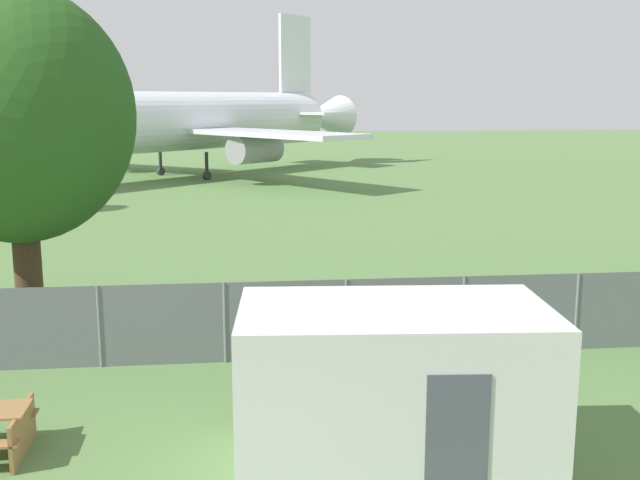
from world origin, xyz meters
name	(u,v)px	position (x,y,z in m)	size (l,w,h in m)	color
perimeter_fence	(225,323)	(0.00, 9.77, 0.86)	(56.07, 0.07, 1.72)	slate
airplane	(170,122)	(-4.28, 47.00, 3.84)	(29.70, 29.87, 11.96)	white
portable_cabin	(394,389)	(2.55, 4.89, 1.25)	(4.66, 2.82, 2.50)	silver
tree_near_hangar	(17,116)	(-4.34, 11.45, 5.07)	(4.99, 4.99, 7.84)	#4C3823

